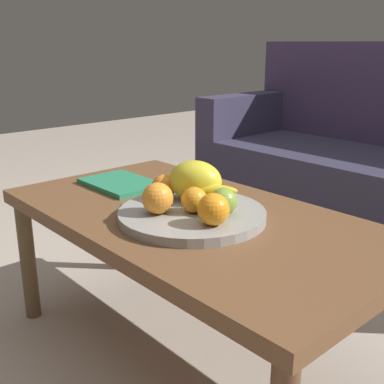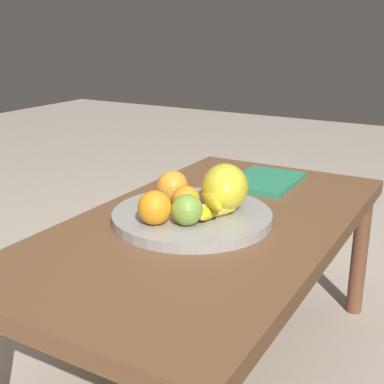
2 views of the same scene
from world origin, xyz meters
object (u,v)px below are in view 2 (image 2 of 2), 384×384
Objects in this scene: orange_front at (186,200)px; magazine at (264,181)px; coffee_table at (210,238)px; orange_left at (155,208)px; fruit_bowl at (192,216)px; orange_back at (218,185)px; banana_bunch at (211,206)px; orange_right at (173,186)px; apple_front at (186,210)px; melon_large_front at (225,187)px.

orange_front is 0.41m from magazine.
coffee_table is 0.20m from orange_left.
coffee_table is 16.56× the size of orange_front.
fruit_bowl is 5.63× the size of orange_back.
fruit_bowl is 0.07m from banana_bunch.
magazine is at bearing 161.92° from orange_right.
fruit_bowl is (0.03, -0.03, 0.06)m from coffee_table.
orange_back reaches higher than banana_bunch.
orange_left reaches higher than banana_bunch.
orange_back reaches higher than magazine.
orange_right is at bearing -137.45° from apple_front.
banana_bunch is (-0.01, 0.06, -0.01)m from orange_front.
orange_front is at bearing -44.13° from melon_large_front.
orange_left is 0.14m from banana_bunch.
orange_front reaches higher than banana_bunch.
orange_left is (0.17, -0.09, -0.02)m from melon_large_front.
orange_left is 0.24m from orange_back.
orange_left is at bearing -24.46° from coffee_table.
melon_large_front is at bearing 175.07° from banana_bunch.
orange_front reaches higher than fruit_bowl.
magazine is at bearing -176.34° from banana_bunch.
apple_front is (0.08, 0.03, 0.05)m from fruit_bowl.
orange_back is at bearing 174.45° from orange_front.
orange_left is at bearing -29.17° from melon_large_front.
fruit_bowl is at bearing 62.98° from orange_right.
orange_front is 0.41× the size of banana_bunch.
magazine is (-0.40, 0.04, -0.05)m from orange_front.
orange_front is 0.27× the size of magazine.
orange_right is at bearing -18.73° from magazine.
orange_left reaches higher than coffee_table.
orange_front reaches higher than coffee_table.
banana_bunch is at bearing -4.93° from melon_large_front.
orange_back reaches higher than fruit_bowl.
magazine is (-0.39, -0.03, -0.04)m from banana_bunch.
orange_front is 0.07m from apple_front.
apple_front is at bearing -12.68° from melon_large_front.
orange_front is at bearing -40.16° from coffee_table.
orange_back is at bearing -173.33° from apple_front.
orange_left is 0.97× the size of orange_right.
melon_large_front reaches higher than orange_left.
melon_large_front is 0.60× the size of magazine.
melon_large_front is (-0.02, 0.03, 0.13)m from coffee_table.
banana_bunch is at bearing 20.28° from orange_back.
orange_left is 0.51m from magazine.
apple_front is 0.08m from banana_bunch.
melon_large_front is (-0.05, 0.06, 0.07)m from fruit_bowl.
fruit_bowl is 0.13m from orange_left.
coffee_table is at bearing 139.84° from orange_front.
fruit_bowl is 0.11m from orange_right.
magazine is (-0.39, 0.03, -0.00)m from fruit_bowl.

